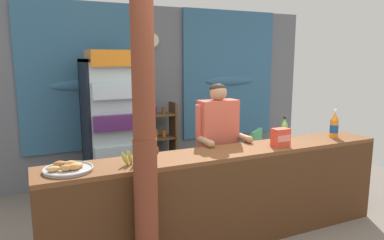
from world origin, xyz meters
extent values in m
plane|color=slate|center=(0.00, 1.10, 0.00)|extent=(7.15, 7.15, 0.00)
cube|color=slate|center=(0.00, 2.81, 1.32)|extent=(5.35, 0.12, 2.63)
cube|color=teal|center=(-1.08, 2.72, 1.58)|extent=(1.85, 0.04, 2.10)
ellipsoid|color=teal|center=(-1.08, 2.70, 1.48)|extent=(1.02, 0.10, 0.16)
cube|color=teal|center=(1.26, 2.72, 1.58)|extent=(1.71, 0.04, 2.10)
ellipsoid|color=teal|center=(1.26, 2.70, 1.48)|extent=(0.94, 0.10, 0.16)
cylinder|color=tan|center=(-0.10, 2.73, 2.12)|extent=(0.23, 0.03, 0.23)
cylinder|color=white|center=(-0.10, 2.71, 2.12)|extent=(0.19, 0.01, 0.19)
cube|color=beige|center=(0.95, 2.73, 1.53)|extent=(0.24, 0.02, 0.18)
cube|color=brown|center=(-0.12, 0.44, 0.93)|extent=(3.61, 0.49, 0.04)
cube|color=#4E2E18|center=(-0.12, 0.22, 0.46)|extent=(3.61, 0.04, 0.91)
cube|color=#4E2E18|center=(-1.88, 0.44, 0.46)|extent=(0.08, 0.44, 0.91)
cube|color=#4E2E18|center=(1.64, 0.44, 0.46)|extent=(0.08, 0.44, 0.91)
cylinder|color=brown|center=(-1.09, 0.08, 0.62)|extent=(0.19, 0.19, 1.25)
cylinder|color=brown|center=(-1.09, 0.08, 1.87)|extent=(0.18, 0.18, 1.25)
ellipsoid|color=brown|center=(-1.00, 0.08, 1.14)|extent=(0.06, 0.05, 0.08)
cube|color=black|center=(-0.88, 2.53, 0.93)|extent=(0.69, 0.04, 1.85)
cube|color=black|center=(-1.21, 2.22, 0.93)|extent=(0.04, 0.66, 1.85)
cube|color=black|center=(-0.56, 2.22, 0.93)|extent=(0.04, 0.66, 1.85)
cube|color=black|center=(-0.88, 2.22, 1.83)|extent=(0.69, 0.66, 0.04)
cube|color=black|center=(-0.88, 2.22, 0.04)|extent=(0.69, 0.66, 0.08)
cube|color=silver|center=(-0.88, 1.91, 0.98)|extent=(0.63, 0.02, 1.69)
cylinder|color=#B7B7BC|center=(-0.60, 1.87, 0.93)|extent=(0.02, 0.02, 0.40)
cube|color=silver|center=(-0.88, 2.22, 0.55)|extent=(0.61, 0.58, 0.02)
cube|color=silver|center=(-0.88, 2.09, 0.66)|extent=(0.57, 0.54, 0.20)
cube|color=silver|center=(-0.88, 2.22, 0.95)|extent=(0.61, 0.58, 0.02)
cube|color=#56286B|center=(-0.88, 2.09, 1.06)|extent=(0.57, 0.54, 0.20)
cube|color=silver|center=(-0.88, 2.22, 1.35)|extent=(0.61, 0.58, 0.02)
cube|color=silver|center=(-0.88, 2.09, 1.46)|extent=(0.57, 0.54, 0.20)
cube|color=silver|center=(-0.88, 2.22, 1.75)|extent=(0.61, 0.58, 0.02)
cube|color=orange|center=(-0.88, 2.09, 1.86)|extent=(0.57, 0.54, 0.20)
cube|color=brown|center=(-0.30, 2.50, 0.60)|extent=(0.04, 0.28, 1.19)
cube|color=brown|center=(0.14, 2.50, 0.60)|extent=(0.04, 0.28, 1.19)
cube|color=brown|center=(-0.08, 2.50, 1.01)|extent=(0.44, 0.28, 0.02)
cylinder|color=#56286B|center=(-0.15, 2.50, 1.08)|extent=(0.05, 0.05, 0.12)
cylinder|color=brown|center=(-0.02, 2.50, 1.08)|extent=(0.05, 0.05, 0.11)
cube|color=brown|center=(-0.08, 2.50, 0.66)|extent=(0.44, 0.28, 0.02)
cylinder|color=orange|center=(-0.15, 2.50, 0.73)|extent=(0.05, 0.05, 0.13)
cylinder|color=orange|center=(-0.02, 2.50, 0.72)|extent=(0.06, 0.06, 0.10)
cube|color=brown|center=(-0.08, 2.50, 0.30)|extent=(0.44, 0.28, 0.02)
cylinder|color=brown|center=(-0.15, 2.50, 0.37)|extent=(0.07, 0.07, 0.12)
cylinder|color=#75C64C|center=(-0.02, 2.50, 0.37)|extent=(0.06, 0.06, 0.11)
cube|color=#4CC675|center=(0.89, 1.69, 0.44)|extent=(0.62, 0.62, 0.04)
cube|color=#4CC675|center=(1.01, 1.54, 0.66)|extent=(0.36, 0.29, 0.40)
cylinder|color=#4CC675|center=(0.93, 1.96, 0.22)|extent=(0.04, 0.04, 0.44)
cylinder|color=#4CC675|center=(0.62, 1.73, 0.22)|extent=(0.04, 0.04, 0.44)
cylinder|color=#4CC675|center=(1.16, 1.66, 0.22)|extent=(0.04, 0.04, 0.44)
cylinder|color=#4CC675|center=(0.86, 1.43, 0.22)|extent=(0.04, 0.04, 0.44)
cube|color=#4CC675|center=(1.05, 1.82, 0.56)|extent=(0.27, 0.34, 0.03)
cube|color=#4CC675|center=(0.73, 1.57, 0.56)|extent=(0.27, 0.34, 0.03)
cylinder|color=#28282D|center=(-0.07, 0.89, 0.42)|extent=(0.11, 0.11, 0.84)
cylinder|color=#28282D|center=(0.11, 0.89, 0.42)|extent=(0.11, 0.11, 0.84)
cube|color=#D15B47|center=(0.02, 0.89, 1.12)|extent=(0.44, 0.20, 0.57)
sphere|color=tan|center=(0.02, 0.89, 1.49)|extent=(0.19, 0.19, 0.19)
ellipsoid|color=#2D2319|center=(0.02, 0.90, 1.53)|extent=(0.18, 0.18, 0.10)
cylinder|color=#D15B47|center=(-0.21, 0.89, 1.18)|extent=(0.08, 0.08, 0.37)
cylinder|color=tan|center=(-0.21, 0.74, 0.99)|extent=(0.07, 0.26, 0.07)
sphere|color=tan|center=(-0.21, 0.61, 0.99)|extent=(0.08, 0.08, 0.08)
cylinder|color=#D15B47|center=(0.26, 0.89, 1.18)|extent=(0.08, 0.08, 0.37)
cylinder|color=tan|center=(0.26, 0.74, 0.99)|extent=(0.07, 0.26, 0.07)
sphere|color=tan|center=(0.26, 0.61, 0.99)|extent=(0.08, 0.08, 0.08)
cylinder|color=orange|center=(1.30, 0.43, 1.06)|extent=(0.09, 0.09, 0.20)
cone|color=orange|center=(1.30, 0.43, 1.20)|extent=(0.09, 0.09, 0.09)
cylinder|color=white|center=(1.30, 0.43, 1.27)|extent=(0.04, 0.04, 0.03)
cylinder|color=#194C99|center=(1.30, 0.43, 1.06)|extent=(0.09, 0.09, 0.09)
cylinder|color=#75C64C|center=(0.73, 0.62, 1.03)|extent=(0.07, 0.07, 0.16)
cone|color=#75C64C|center=(0.73, 0.62, 1.15)|extent=(0.07, 0.07, 0.07)
cylinder|color=black|center=(0.73, 0.62, 1.20)|extent=(0.03, 0.03, 0.03)
cylinder|color=yellow|center=(0.73, 0.62, 1.03)|extent=(0.07, 0.07, 0.07)
cube|color=#E5422D|center=(0.46, 0.35, 1.05)|extent=(0.17, 0.11, 0.19)
cube|color=#FF826D|center=(0.46, 0.29, 1.05)|extent=(0.16, 0.00, 0.07)
cylinder|color=#BCBCC1|center=(-1.63, 0.44, 0.96)|extent=(0.38, 0.38, 0.02)
torus|color=#BCBCC1|center=(-1.63, 0.44, 0.98)|extent=(0.40, 0.40, 0.02)
ellipsoid|color=tan|center=(-1.56, 0.45, 0.99)|extent=(0.11, 0.09, 0.04)
ellipsoid|color=#C68947|center=(-1.60, 0.50, 1.00)|extent=(0.10, 0.07, 0.05)
ellipsoid|color=#A36638|center=(-1.68, 0.54, 0.99)|extent=(0.10, 0.08, 0.05)
ellipsoid|color=tan|center=(-1.74, 0.42, 0.99)|extent=(0.11, 0.07, 0.05)
ellipsoid|color=#C68947|center=(-1.65, 0.39, 1.00)|extent=(0.09, 0.06, 0.05)
ellipsoid|color=#C68947|center=(-1.59, 0.39, 1.00)|extent=(0.11, 0.08, 0.05)
ellipsoid|color=#B7C647|center=(-1.17, 0.40, 1.01)|extent=(0.09, 0.03, 0.13)
ellipsoid|color=#B7C647|center=(-1.12, 0.41, 1.02)|extent=(0.07, 0.04, 0.14)
ellipsoid|color=#B7C647|center=(-1.08, 0.39, 1.01)|extent=(0.05, 0.04, 0.13)
ellipsoid|color=#B7C647|center=(-1.03, 0.39, 1.01)|extent=(0.06, 0.03, 0.12)
ellipsoid|color=#B7C647|center=(-0.99, 0.38, 1.01)|extent=(0.09, 0.03, 0.12)
cylinder|color=olive|center=(-1.08, 0.39, 1.08)|extent=(0.02, 0.02, 0.05)
camera|label=1|loc=(-1.89, -2.51, 1.87)|focal=33.23mm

